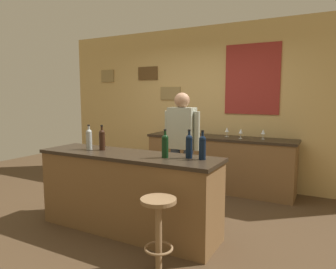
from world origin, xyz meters
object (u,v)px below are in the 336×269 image
wine_glass_a (227,130)px  wine_glass_c (263,132)px  wine_bottle_b (102,139)px  coffee_mug (186,132)px  bar_stool (159,222)px  wine_bottle_d (189,145)px  wine_bottle_e (202,147)px  wine_glass_b (241,132)px  wine_bottle_c (165,145)px  wine_bottle_a (89,138)px  bartender (182,143)px

wine_glass_a → wine_glass_c: bearing=-2.0°
wine_bottle_b → coffee_mug: size_ratio=2.45×
wine_glass_c → bar_stool: bearing=-97.5°
wine_bottle_d → wine_bottle_e: bearing=-0.6°
wine_bottle_b → wine_glass_b: 2.30m
bar_stool → wine_bottle_d: 0.90m
wine_bottle_e → wine_glass_a: bearing=100.6°
wine_bottle_b → wine_bottle_d: size_ratio=1.00×
bar_stool → wine_bottle_b: (-1.14, 0.62, 0.60)m
wine_bottle_c → wine_glass_a: 2.13m
bar_stool → wine_bottle_d: bearing=91.1°
coffee_mug → wine_bottle_a: bearing=-99.5°
bartender → wine_bottle_d: 0.97m
bartender → wine_bottle_c: 0.97m
bartender → wine_glass_a: (0.26, 1.20, 0.07)m
bartender → coffee_mug: 1.24m
wine_glass_b → wine_bottle_a: bearing=-123.6°
wine_bottle_b → wine_bottle_e: (1.28, 0.05, 0.00)m
wine_bottle_b → wine_bottle_c: same height
wine_bottle_e → wine_glass_a: size_ratio=1.97×
wine_bottle_e → bar_stool: bearing=-101.6°
coffee_mug → wine_bottle_d: bearing=-64.0°
bartender → wine_bottle_c: bearing=-74.9°
wine_bottle_b → wine_glass_a: size_ratio=1.97×
bartender → wine_bottle_e: (0.64, -0.84, 0.12)m
bartender → wine_bottle_e: 1.06m
wine_glass_b → wine_glass_c: size_ratio=1.00×
wine_bottle_a → coffee_mug: (0.34, 2.07, -0.11)m
bartender → wine_glass_c: (0.85, 1.18, 0.07)m
bar_stool → wine_bottle_e: bearing=78.4°
wine_bottle_c → wine_bottle_e: bearing=14.3°
wine_bottle_d → coffee_mug: (-0.96, 1.98, -0.11)m
wine_bottle_e → coffee_mug: size_ratio=2.45×
wine_bottle_a → wine_bottle_c: (1.07, -0.01, 0.00)m
wine_bottle_c → wine_bottle_e: 0.40m
bartender → wine_glass_c: bearing=54.1°
wine_bottle_b → wine_bottle_e: same height
wine_bottle_b → wine_glass_c: size_ratio=1.97×
wine_bottle_e → wine_glass_a: wine_bottle_e is taller
wine_glass_a → wine_glass_b: same height
wine_bottle_e → wine_glass_b: (-0.12, 1.93, -0.05)m
bar_stool → wine_bottle_e: size_ratio=2.22×
wine_bottle_b → wine_glass_a: 2.27m
wine_bottle_e → wine_glass_a: 2.07m
wine_glass_a → wine_glass_b: (0.26, -0.10, 0.00)m
wine_bottle_d → wine_glass_c: wine_bottle_d is taller
bar_stool → wine_glass_c: (0.35, 2.68, 0.55)m
wine_bottle_a → wine_glass_a: size_ratio=1.97×
wine_bottle_a → wine_bottle_e: size_ratio=1.00×
wine_bottle_c → wine_bottle_d: size_ratio=1.00×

